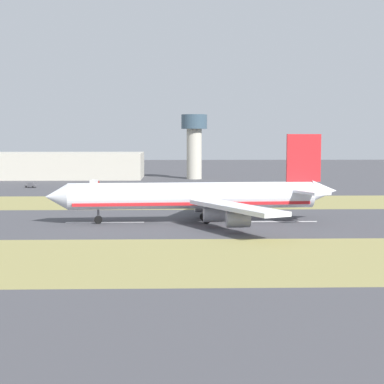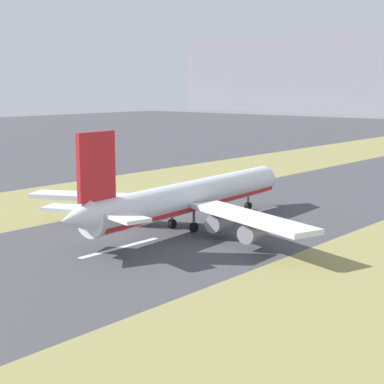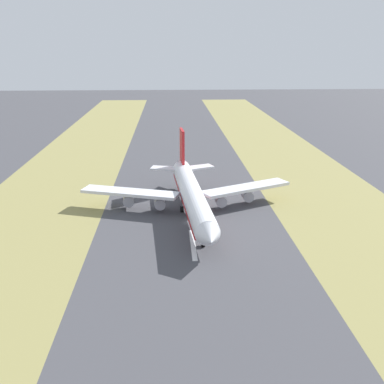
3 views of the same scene
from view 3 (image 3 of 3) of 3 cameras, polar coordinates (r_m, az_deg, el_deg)
name	(u,v)px [view 3 (image 3 of 3)]	position (r m, az deg, el deg)	size (l,w,h in m)	color
ground_plane	(190,222)	(124.04, -0.24, -3.83)	(800.00, 800.00, 0.00)	#424247
grass_median_west	(350,219)	(133.79, 19.42, -3.24)	(40.00, 600.00, 0.01)	olive
grass_median_east	(24,225)	(130.07, -20.51, -3.97)	(40.00, 600.00, 0.01)	olive
centreline_dash_near	(183,164)	(186.16, -1.20, 3.63)	(1.20, 18.00, 0.01)	silver
centreline_dash_mid	(186,194)	(147.75, -0.71, -0.20)	(1.20, 18.00, 0.01)	silver
centreline_dash_far	(193,244)	(110.49, 0.13, -6.66)	(1.20, 18.00, 0.01)	silver
airplane_main_jet	(191,193)	(128.72, -0.11, -0.16)	(63.96, 67.22, 20.20)	silver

